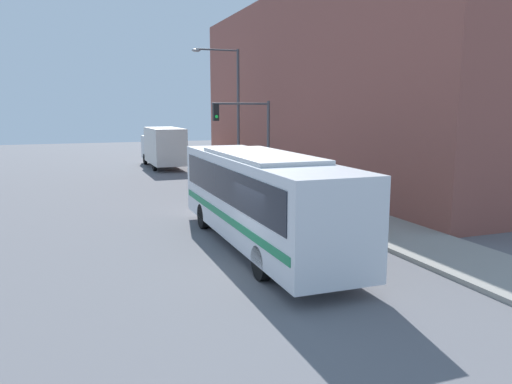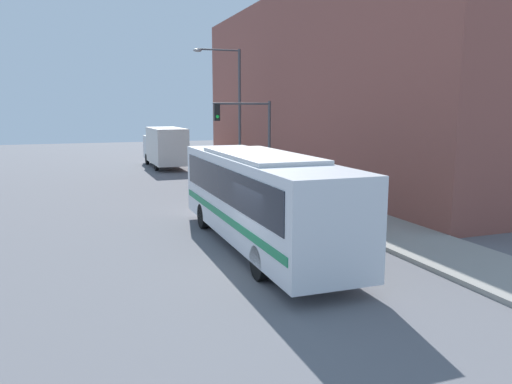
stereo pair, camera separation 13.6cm
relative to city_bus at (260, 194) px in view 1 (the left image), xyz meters
The scene contains 10 objects.
ground_plane 3.12m from the city_bus, 107.11° to the right, with size 120.00×120.00×0.00m, color slate.
sidewalk 18.47m from the city_bus, 73.21° to the left, with size 3.10×70.00×0.15m.
building_facade 17.97m from the city_bus, 55.67° to the left, with size 6.00×31.67×11.98m.
city_bus is the anchor object (origin of this frame).
delivery_truck 24.74m from the city_bus, 87.09° to the left, with size 2.34×8.19×3.20m.
fire_hydrant 4.59m from the city_bus, ahead, with size 0.25×0.34×0.83m.
traffic_light_pole 10.97m from the city_bus, 72.00° to the left, with size 3.28×0.35×4.94m.
parking_meter 7.31m from the city_bus, 53.05° to the left, with size 0.14×0.14×1.29m.
street_lamp 16.60m from the city_bus, 74.98° to the left, with size 3.11×0.28×8.27m.
pedestrian_near_corner 11.65m from the city_bus, 61.92° to the left, with size 0.34×0.34×1.81m.
Camera 1 is at (-5.22, -12.91, 4.66)m, focal length 35.00 mm.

